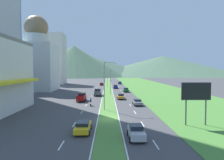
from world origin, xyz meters
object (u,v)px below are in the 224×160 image
(car_0, at_px, (120,83))
(car_3, at_px, (126,90))
(car_1, at_px, (102,84))
(car_7, at_px, (136,132))
(car_4, at_px, (116,87))
(street_lamp_mid, at_px, (109,80))
(car_2, at_px, (121,96))
(pickup_truck_0, at_px, (98,92))
(motorcycle_rider, at_px, (91,103))
(car_5, at_px, (83,126))
(street_lamp_near, at_px, (106,83))
(pickup_truck_1, at_px, (82,97))
(street_lamp_far, at_px, (108,77))
(car_6, at_px, (137,102))
(billboard_roadside, at_px, (196,94))

(car_0, xyz_separation_m, car_3, (-0.29, -43.10, -0.00))
(car_1, bearing_deg, car_7, -175.57)
(car_4, xyz_separation_m, car_7, (-0.13, -66.20, -0.01))
(street_lamp_mid, distance_m, car_2, 13.31)
(pickup_truck_0, distance_m, motorcycle_rider, 19.03)
(car_0, xyz_separation_m, motorcycle_rider, (-10.91, -72.21, -0.03))
(car_5, bearing_deg, pickup_truck_0, 0.03)
(car_7, bearing_deg, street_lamp_near, -167.67)
(car_3, height_order, motorcycle_rider, motorcycle_rider)
(pickup_truck_1, bearing_deg, motorcycle_rider, -158.27)
(car_0, distance_m, motorcycle_rider, 73.03)
(street_lamp_far, distance_m, car_7, 73.50)
(street_lamp_mid, relative_size, motorcycle_rider, 4.17)
(street_lamp_mid, relative_size, car_5, 1.74)
(street_lamp_mid, distance_m, car_6, 23.52)
(street_lamp_mid, height_order, pickup_truck_0, street_lamp_mid)
(car_4, xyz_separation_m, pickup_truck_0, (-6.72, -24.92, 0.17))
(street_lamp_near, height_order, car_3, street_lamp_near)
(street_lamp_mid, xyz_separation_m, street_lamp_far, (-0.30, 27.98, -0.06))
(billboard_roadside, height_order, car_7, billboard_roadside)
(car_1, distance_m, car_3, 35.58)
(street_lamp_far, height_order, car_1, street_lamp_far)
(billboard_roadside, distance_m, car_2, 29.40)
(street_lamp_far, bearing_deg, car_2, -85.12)
(car_2, height_order, car_4, car_4)
(car_3, distance_m, pickup_truck_1, 25.57)
(car_1, xyz_separation_m, car_3, (10.01, -34.14, 0.06))
(car_0, bearing_deg, street_lamp_mid, -7.55)
(street_lamp_near, bearing_deg, street_lamp_far, 89.31)
(car_3, bearing_deg, pickup_truck_1, -32.10)
(billboard_roadside, height_order, pickup_truck_0, billboard_roadside)
(street_lamp_near, distance_m, car_3, 35.09)
(street_lamp_near, distance_m, pickup_truck_1, 14.64)
(billboard_roadside, distance_m, car_0, 89.33)
(car_2, distance_m, motorcycle_rider, 13.19)
(street_lamp_near, bearing_deg, car_3, 78.08)
(street_lamp_near, distance_m, pickup_truck_0, 24.52)
(street_lamp_near, height_order, motorcycle_rider, street_lamp_near)
(car_0, distance_m, car_3, 43.10)
(street_lamp_near, xyz_separation_m, car_1, (-2.83, 68.15, -4.84))
(street_lamp_near, bearing_deg, car_7, -77.67)
(car_2, relative_size, car_3, 1.06)
(car_7, relative_size, motorcycle_rider, 2.10)
(car_4, height_order, car_5, car_4)
(street_lamp_near, distance_m, car_2, 16.94)
(car_6, bearing_deg, car_7, -8.63)
(car_0, distance_m, car_1, 13.66)
(motorcycle_rider, bearing_deg, car_1, -0.55)
(pickup_truck_0, bearing_deg, car_6, -150.97)
(street_lamp_near, distance_m, billboard_roadside, 17.86)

